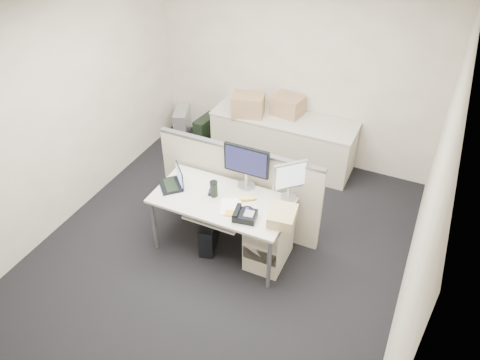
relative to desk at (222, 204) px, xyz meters
The scene contains 29 objects.
floor 0.67m from the desk, ahead, with size 4.00×4.50×0.01m, color black.
ceiling 2.04m from the desk, ahead, with size 4.00×4.50×0.01m, color white.
wall_back 2.35m from the desk, 90.00° to the left, with size 4.00×0.02×2.70m, color silver.
wall_front 2.35m from the desk, 90.00° to the right, with size 4.00×0.02×2.70m, color silver.
wall_left 2.11m from the desk, behind, with size 0.02×4.50×2.70m, color silver.
wall_right 2.11m from the desk, ahead, with size 0.02×4.50×2.70m, color silver.
desk is the anchor object (origin of this frame).
keyboard_tray 0.19m from the desk, 90.00° to the right, with size 0.62×0.32×0.02m, color silver.
drawer_pedestal 0.65m from the desk, ahead, with size 0.40×0.55×0.65m, color #ACA490.
cubicle_partition 0.46m from the desk, 90.00° to the left, with size 2.00×0.06×1.10m, color #B9B299.
back_counter 1.95m from the desk, 90.00° to the left, with size 2.00×0.60×0.72m, color #ACA490.
monitor_main 0.48m from the desk, 64.89° to the left, with size 0.52×0.20×0.52m, color black.
monitor_small 0.78m from the desk, 26.21° to the left, with size 0.37×0.19×0.46m, color #B7B7BC.
laptop 0.65m from the desk, behind, with size 0.30×0.23×0.23m, color black.
trackball 0.38m from the desk, 16.43° to the right, with size 0.14×0.14×0.05m, color black.
desk_phone 0.42m from the desk, 26.54° to the right, with size 0.23×0.19×0.07m, color black.
paper_stack 0.18m from the desk, 28.07° to the right, with size 0.22×0.27×0.01m, color white.
sticky_pad 0.26m from the desk, 45.00° to the right, with size 0.09×0.09×0.01m, color gold.
travel_mug 0.18m from the desk, 168.69° to the left, with size 0.08×0.08×0.18m, color black.
banana 0.30m from the desk, 20.54° to the left, with size 0.20×0.05×0.04m, color #FFDA4B.
cellphone 0.17m from the desk, 161.57° to the left, with size 0.06×0.12×0.02m, color black.
manila_folders 0.73m from the desk, ahead, with size 0.26×0.33×0.12m, color tan.
keyboard 0.15m from the desk, 70.35° to the right, with size 0.50×0.18×0.03m, color black.
pc_tower_desk 0.50m from the desk, 161.57° to the right, with size 0.16×0.40×0.38m, color black.
pc_tower_spare_dark 2.40m from the desk, 122.79° to the left, with size 0.18×0.44×0.41m, color black.
pc_tower_spare_silver 2.64m from the desk, 130.72° to the left, with size 0.19×0.49×0.45m, color #B7B7BC.
cardboard_box_left 1.89m from the desk, 105.19° to the left, with size 0.43×0.32×0.32m, color #957A4F.
cardboard_box_right 2.06m from the desk, 90.00° to the left, with size 0.40×0.31×0.29m, color #957A4F.
red_binder 1.92m from the desk, 106.73° to the left, with size 0.07×0.30×0.28m, color #A32529.
Camera 1 is at (1.82, -3.46, 3.94)m, focal length 35.00 mm.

